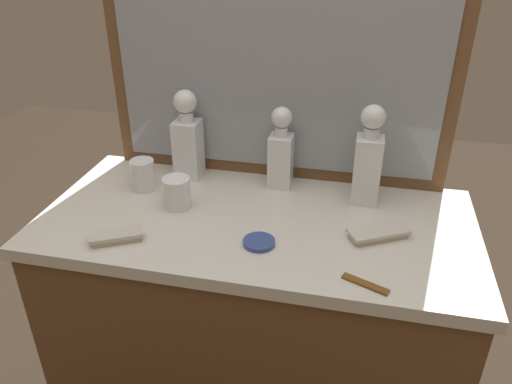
{
  "coord_description": "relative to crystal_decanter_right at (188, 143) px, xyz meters",
  "views": [
    {
      "loc": [
        0.26,
        -1.16,
        1.63
      ],
      "look_at": [
        0.0,
        0.0,
        0.98
      ],
      "focal_mm": 34.99,
      "sensor_mm": 36.0,
      "label": 1
    }
  ],
  "objects": [
    {
      "name": "dresser",
      "position": [
        0.27,
        -0.21,
        -0.56
      ],
      "size": [
        1.2,
        0.58,
        0.9
      ],
      "color": "brown",
      "rests_on": "ground_plane"
    },
    {
      "name": "crystal_decanter_center",
      "position": [
        0.55,
        -0.05,
        0.01
      ],
      "size": [
        0.08,
        0.08,
        0.3
      ],
      "color": "white",
      "rests_on": "dresser"
    },
    {
      "name": "dresser_mirror",
      "position": [
        0.27,
        0.07,
        0.26
      ],
      "size": [
        1.05,
        0.03,
        0.76
      ],
      "color": "brown",
      "rests_on": "dresser"
    },
    {
      "name": "silver_brush_right",
      "position": [
        0.6,
        -0.23,
        -0.1
      ],
      "size": [
        0.17,
        0.13,
        0.02
      ],
      "color": "#B7A88C",
      "rests_on": "dresser"
    },
    {
      "name": "porcelain_dish",
      "position": [
        0.3,
        -0.33,
        -0.11
      ],
      "size": [
        0.08,
        0.08,
        0.01
      ],
      "color": "#33478C",
      "rests_on": "dresser"
    },
    {
      "name": "silver_brush_far_right",
      "position": [
        -0.06,
        -0.4,
        -0.1
      ],
      "size": [
        0.14,
        0.11,
        0.02
      ],
      "color": "#B7A88C",
      "rests_on": "dresser"
    },
    {
      "name": "crystal_decanter_right",
      "position": [
        0.0,
        0.0,
        0.0
      ],
      "size": [
        0.08,
        0.08,
        0.28
      ],
      "color": "white",
      "rests_on": "dresser"
    },
    {
      "name": "crystal_tumbler_center",
      "position": [
        0.03,
        -0.2,
        -0.07
      ],
      "size": [
        0.08,
        0.08,
        0.09
      ],
      "color": "white",
      "rests_on": "dresser"
    },
    {
      "name": "crystal_decanter_rear",
      "position": [
        0.3,
        -0.0,
        -0.01
      ],
      "size": [
        0.07,
        0.07,
        0.25
      ],
      "color": "white",
      "rests_on": "dresser"
    },
    {
      "name": "crystal_tumbler_front",
      "position": [
        -0.11,
        -0.12,
        -0.07
      ],
      "size": [
        0.07,
        0.07,
        0.1
      ],
      "color": "white",
      "rests_on": "dresser"
    },
    {
      "name": "tortoiseshell_comb",
      "position": [
        0.57,
        -0.44,
        -0.11
      ],
      "size": [
        0.11,
        0.06,
        0.01
      ],
      "color": "brown",
      "rests_on": "dresser"
    }
  ]
}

